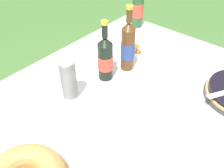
% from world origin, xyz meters
% --- Properties ---
extents(garden_table, '(1.69, 1.19, 0.71)m').
position_xyz_m(garden_table, '(0.00, 0.00, 0.65)').
color(garden_table, brown).
rests_on(garden_table, ground_plane).
extents(tablecloth, '(1.70, 1.20, 0.10)m').
position_xyz_m(tablecloth, '(0.00, 0.00, 0.70)').
color(tablecloth, white).
rests_on(tablecloth, garden_table).
extents(cup_stack, '(0.07, 0.07, 0.21)m').
position_xyz_m(cup_stack, '(-0.04, 0.24, 0.82)').
color(cup_stack, white).
rests_on(cup_stack, tablecloth).
extents(cider_bottle_green, '(0.08, 0.08, 0.36)m').
position_xyz_m(cider_bottle_green, '(0.75, 0.44, 0.85)').
color(cider_bottle_green, '#2D562D').
rests_on(cider_bottle_green, tablecloth).
extents(cider_bottle_amber, '(0.07, 0.07, 0.35)m').
position_xyz_m(cider_bottle_amber, '(0.31, 0.18, 0.84)').
color(cider_bottle_amber, brown).
rests_on(cider_bottle_amber, tablecloth).
extents(juice_bottle_red, '(0.08, 0.08, 0.31)m').
position_xyz_m(juice_bottle_red, '(0.18, 0.22, 0.83)').
color(juice_bottle_red, black).
rests_on(juice_bottle_red, tablecloth).
extents(snack_plate_left, '(0.21, 0.21, 0.05)m').
position_xyz_m(snack_plate_left, '(0.47, 0.26, 0.72)').
color(snack_plate_left, white).
rests_on(snack_plate_left, tablecloth).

